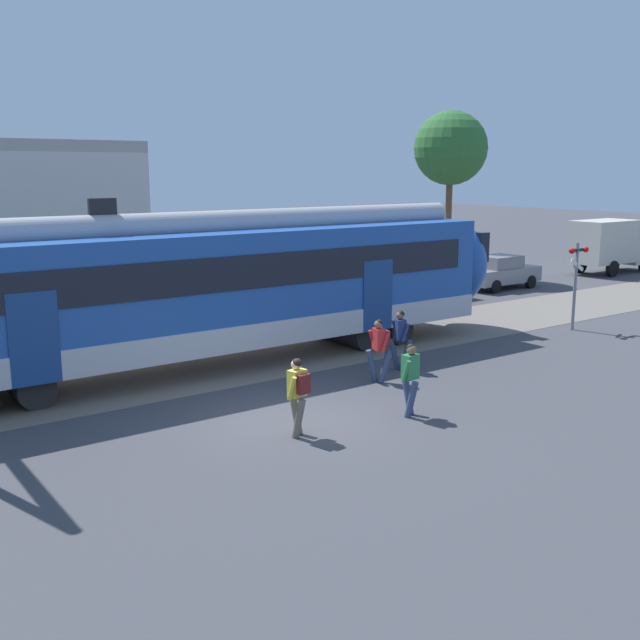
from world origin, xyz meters
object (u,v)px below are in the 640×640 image
at_px(box_truck, 612,244).
at_px(crossing_signal, 576,272).
at_px(pedestrian_green, 410,374).
at_px(pedestrian_navy, 400,336).
at_px(pedestrian_yellow, 298,390).
at_px(parked_car_red, 424,282).
at_px(parked_car_grey, 500,272).
at_px(pedestrian_red, 380,345).

xyz_separation_m(box_truck, crossing_signal, (-13.87, -7.73, 0.44)).
bearing_deg(pedestrian_green, pedestrian_navy, 51.39).
distance_m(pedestrian_yellow, parked_car_red, 16.97).
bearing_deg(pedestrian_green, box_truck, 24.50).
height_order(pedestrian_green, pedestrian_navy, same).
bearing_deg(crossing_signal, parked_car_grey, 56.70).
xyz_separation_m(pedestrian_navy, box_truck, (22.21, 8.16, 0.61)).
xyz_separation_m(pedestrian_red, parked_car_red, (9.44, 8.27, -0.21)).
height_order(pedestrian_navy, box_truck, box_truck).
height_order(pedestrian_yellow, pedestrian_navy, same).
height_order(parked_car_red, crossing_signal, crossing_signal).
distance_m(box_truck, crossing_signal, 15.88).
height_order(parked_car_grey, crossing_signal, crossing_signal).
bearing_deg(pedestrian_red, crossing_signal, 6.10).
bearing_deg(parked_car_grey, pedestrian_green, -144.86).
relative_size(pedestrian_red, parked_car_red, 0.41).
relative_size(pedestrian_red, parked_car_grey, 0.41).
distance_m(pedestrian_green, parked_car_grey, 19.30).
relative_size(pedestrian_green, parked_car_red, 0.41).
xyz_separation_m(pedestrian_green, pedestrian_red, (1.22, 2.49, 0.03)).
xyz_separation_m(parked_car_grey, box_truck, (8.88, 0.13, 0.79)).
bearing_deg(pedestrian_yellow, pedestrian_navy, 27.41).
distance_m(pedestrian_red, box_truck, 25.03).
bearing_deg(pedestrian_yellow, pedestrian_green, -7.79).
bearing_deg(crossing_signal, box_truck, 29.12).
bearing_deg(crossing_signal, pedestrian_yellow, -166.95).
distance_m(parked_car_grey, crossing_signal, 9.17).
xyz_separation_m(pedestrian_yellow, pedestrian_red, (3.98, 2.12, 0.00)).
height_order(parked_car_grey, box_truck, box_truck).
distance_m(parked_car_red, box_truck, 14.04).
bearing_deg(pedestrian_red, pedestrian_green, -116.09).
xyz_separation_m(pedestrian_red, pedestrian_navy, (1.24, 0.59, -0.03)).
bearing_deg(parked_car_grey, parked_car_red, -176.09).
bearing_deg(pedestrian_navy, pedestrian_green, -128.61).
bearing_deg(box_truck, parked_car_red, -178.02).
bearing_deg(parked_car_red, pedestrian_yellow, -142.26).
distance_m(pedestrian_green, pedestrian_navy, 3.94).
height_order(pedestrian_navy, parked_car_grey, pedestrian_navy).
bearing_deg(pedestrian_yellow, crossing_signal, 13.05).
height_order(pedestrian_red, box_truck, box_truck).
bearing_deg(parked_car_grey, pedestrian_navy, -148.92).
relative_size(pedestrian_red, pedestrian_navy, 1.00).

